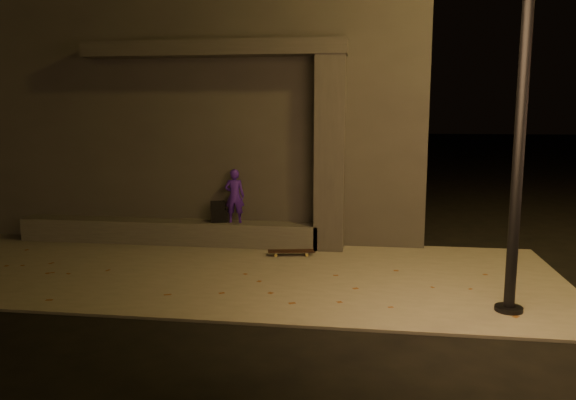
% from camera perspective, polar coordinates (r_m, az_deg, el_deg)
% --- Properties ---
extents(ground, '(120.00, 120.00, 0.00)m').
position_cam_1_polar(ground, '(7.59, -11.15, -11.46)').
color(ground, black).
rests_on(ground, ground).
extents(sidewalk, '(11.00, 4.40, 0.04)m').
position_cam_1_polar(sidewalk, '(9.40, -7.10, -7.19)').
color(sidewalk, '#69655D').
rests_on(sidewalk, ground).
extents(building, '(9.00, 5.10, 5.22)m').
position_cam_1_polar(building, '(13.62, -6.39, 8.87)').
color(building, '#3A3735').
rests_on(building, ground).
extents(ledge, '(6.00, 0.55, 0.45)m').
position_cam_1_polar(ledge, '(11.41, -12.09, -3.15)').
color(ledge, '#4B4A44').
rests_on(ledge, sidewalk).
extents(column, '(0.55, 0.55, 3.60)m').
position_cam_1_polar(column, '(10.50, 4.28, 4.67)').
color(column, '#3A3735').
rests_on(column, sidewalk).
extents(canopy, '(5.00, 0.70, 0.28)m').
position_cam_1_polar(canopy, '(10.95, -7.54, 14.97)').
color(canopy, '#3A3735').
rests_on(canopy, column).
extents(skateboarder, '(0.40, 0.27, 1.05)m').
position_cam_1_polar(skateboarder, '(10.87, -5.45, 0.42)').
color(skateboarder, '#3C18A0').
rests_on(skateboarder, ledge).
extents(backpack, '(0.35, 0.27, 0.43)m').
position_cam_1_polar(backpack, '(11.01, -7.02, -1.47)').
color(backpack, black).
rests_on(backpack, ledge).
extents(skateboard, '(0.86, 0.37, 0.09)m').
position_cam_1_polar(skateboard, '(10.20, 0.31, -5.25)').
color(skateboard, black).
rests_on(skateboard, sidewalk).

